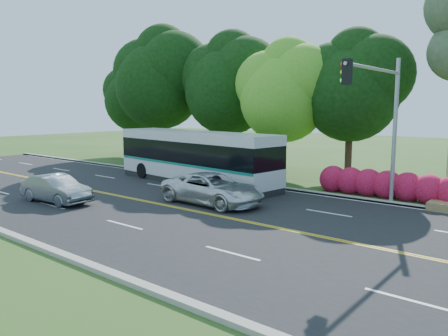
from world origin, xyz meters
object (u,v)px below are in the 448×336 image
Objects in this scene: traffic_signal at (382,108)px; transit_bus at (194,158)px; sedan at (56,189)px; suv at (212,189)px.

traffic_signal reaches higher than transit_bus.
sedan is 7.78m from suv.
sedan is 0.77× the size of suv.
suv is (-6.77, -3.71, -3.91)m from traffic_signal.
transit_bus is at bearing 52.67° from suv.
traffic_signal is at bearing 6.63° from transit_bus.
sedan is at bearing 128.14° from suv.
transit_bus is 2.33× the size of suv.
traffic_signal is at bearing -59.85° from suv.
suv is (6.24, 4.65, 0.06)m from sedan.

